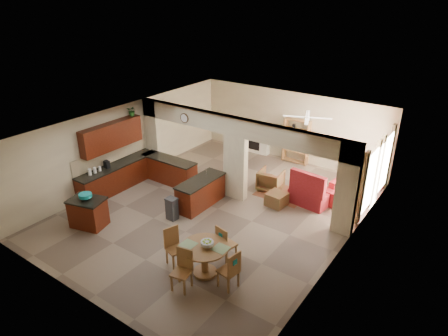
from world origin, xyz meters
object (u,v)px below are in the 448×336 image
Objects in this scene: kitchen_island at (88,212)px; dining_table at (205,256)px; sofa at (356,186)px; armchair at (271,180)px.

dining_table is at bearing -11.73° from kitchen_island.
sofa is at bearing 74.27° from dining_table.
kitchen_island is 4.15m from dining_table.
sofa is (5.85, 6.34, -0.07)m from kitchen_island.
sofa reaches higher than armchair.
kitchen_island is at bearing -176.43° from dining_table.
dining_table reaches higher than sofa.
kitchen_island is 1.45× the size of armchair.
sofa is at bearing 32.02° from kitchen_island.
armchair is (3.27, 5.12, -0.07)m from kitchen_island.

